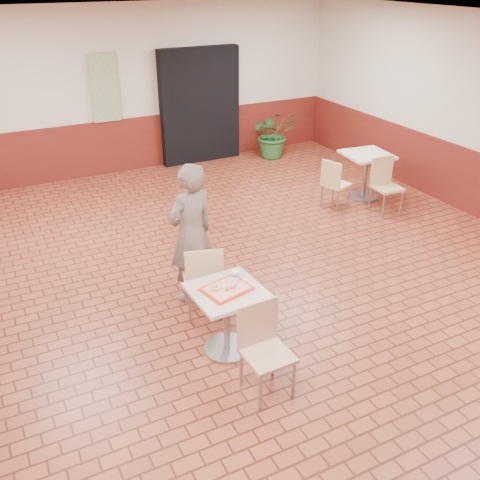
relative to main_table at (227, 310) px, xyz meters
name	(u,v)px	position (x,y,z in m)	size (l,w,h in m)	color
room_shell	(273,174)	(0.96, 0.80, 1.01)	(8.01, 10.01, 3.01)	brown
wainscot_band	(271,253)	(0.96, 0.80, 0.01)	(8.00, 10.00, 1.00)	#561710
corridor_doorway	(200,106)	(2.16, 5.68, 0.61)	(1.60, 0.22, 2.20)	black
promo_poster	(105,88)	(0.36, 5.74, 1.11)	(0.50, 0.03, 1.20)	gray
main_table	(227,310)	(0.00, 0.00, 0.00)	(0.68, 0.68, 0.72)	#B4A391
chair_main_front	(264,344)	(0.05, -0.65, 0.01)	(0.42, 0.42, 0.89)	tan
chair_main_back	(203,278)	(0.03, 0.66, 0.01)	(0.51, 0.51, 0.89)	tan
customer	(191,234)	(0.07, 1.08, 0.35)	(0.61, 0.40, 1.68)	#64544E
serving_tray	(227,289)	(0.00, 0.00, 0.25)	(0.44, 0.34, 0.03)	red
ring_donut	(216,287)	(-0.10, 0.03, 0.28)	(0.10, 0.10, 0.03)	gold
long_john_donut	(231,286)	(0.03, -0.02, 0.28)	(0.15, 0.11, 0.04)	gold
paper_cup	(235,275)	(0.15, 0.11, 0.31)	(0.07, 0.07, 0.09)	silver
second_table	(366,168)	(3.85, 2.63, 0.03)	(0.73, 0.73, 0.77)	#C2B69C
chair_second_left	(334,181)	(3.12, 2.51, -0.04)	(0.47, 0.47, 0.81)	#E1C887
chair_second_front	(385,182)	(3.77, 2.05, 0.00)	(0.43, 0.43, 0.87)	tan
potted_plant	(274,134)	(3.57, 5.20, 0.00)	(0.88, 0.76, 0.97)	#245B25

